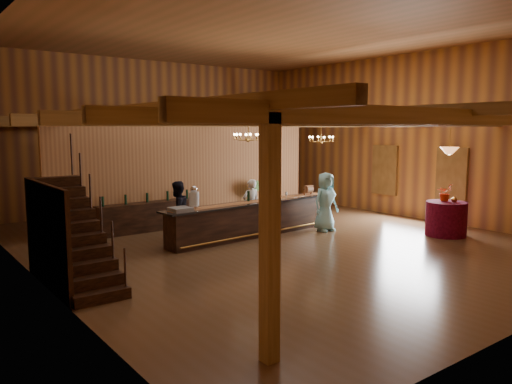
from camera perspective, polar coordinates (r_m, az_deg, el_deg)
floor at (r=13.60m, az=1.87°, el=-5.51°), size 14.00×14.00×0.00m
ceiling at (r=13.50m, az=1.97°, el=17.90°), size 14.00×14.00×0.00m
wall_back at (r=19.22m, az=-11.42°, el=6.35°), size 12.00×0.10×5.50m
wall_left at (r=10.58m, az=-24.35°, el=5.24°), size 0.10×14.00×5.50m
wall_right at (r=17.68m, az=17.30°, el=6.10°), size 0.10×14.00×5.50m
beam_grid at (r=13.67m, az=0.57°, el=8.24°), size 11.90×13.90×0.39m
support_posts at (r=12.96m, az=3.29°, el=1.02°), size 9.20×10.20×3.20m
partition_wall at (r=15.95m, az=-7.46°, el=1.96°), size 9.00×0.18×3.10m
window_right_front at (r=16.81m, az=21.48°, el=1.78°), size 0.12×1.05×1.75m
window_right_back at (r=18.29m, az=14.52°, el=2.46°), size 0.12×1.05×1.75m
staircase at (r=10.20m, az=-19.88°, el=-4.51°), size 1.00×2.80×2.00m
backroom_boxes at (r=17.92m, az=-10.00°, el=-0.81°), size 4.10×0.60×1.10m
tasting_bar at (r=14.05m, az=-0.15°, el=-3.03°), size 5.89×1.19×0.99m
beverage_dispenser at (r=12.74m, az=-7.10°, el=-0.66°), size 0.26×0.26×0.60m
glass_rack_tray at (r=12.45m, az=-8.62°, el=-1.98°), size 0.50×0.50×0.10m
raffle_drum at (r=15.43m, az=6.00°, el=0.31°), size 0.34×0.24×0.30m
bar_bottle_0 at (r=13.95m, az=-0.87°, el=-0.49°), size 0.07×0.07×0.30m
bar_bottle_1 at (r=14.28m, az=0.64°, el=-0.31°), size 0.07×0.07×0.30m
bar_bottle_2 at (r=14.31m, az=0.77°, el=-0.30°), size 0.07×0.07×0.30m
backbar_shelf at (r=15.04m, az=-12.27°, el=-2.77°), size 3.06×0.52×0.86m
round_table at (r=15.05m, az=20.90°, el=-2.87°), size 1.12×1.12×0.97m
chandelier_left at (r=13.70m, az=-0.89°, el=6.36°), size 0.80×0.80×0.56m
chandelier_right at (r=16.19m, az=7.44°, el=6.06°), size 0.80×0.80×0.67m
pendant_lamp at (r=14.85m, az=21.24°, el=4.44°), size 0.52×0.52×0.90m
bartender at (r=14.75m, az=-0.58°, el=-1.48°), size 0.58×0.39×1.53m
staff_second at (r=13.62m, az=-8.99°, el=-2.14°), size 0.94×0.84×1.61m
guest at (r=14.81m, az=7.96°, el=-1.11°), size 0.86×0.57×1.73m
floor_plant at (r=16.99m, az=-0.46°, el=-0.72°), size 0.80×0.69×1.30m
table_flowers at (r=15.09m, az=20.75°, el=-0.04°), size 0.46×0.41×0.49m
table_vase at (r=15.00m, az=21.73°, el=-0.53°), size 0.14×0.14×0.28m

